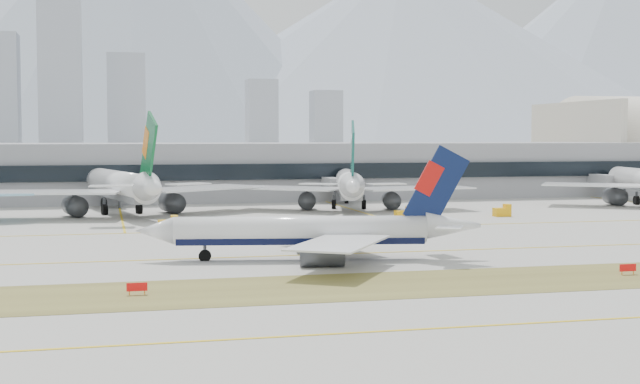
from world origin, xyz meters
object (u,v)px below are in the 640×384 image
object	(u,v)px
taxiing_airliner	(314,232)
widebody_eva	(123,187)
terminal	(251,170)
widebody_cathay	(349,186)

from	to	relation	value
taxiing_airliner	widebody_eva	distance (m)	81.90
terminal	taxiing_airliner	bearing A→B (deg)	-95.38
widebody_eva	terminal	size ratio (longest dim) A/B	0.22
widebody_eva	widebody_cathay	size ratio (longest dim) A/B	1.08
widebody_eva	terminal	bearing A→B (deg)	-49.78
taxiing_airliner	widebody_cathay	distance (m)	84.84
widebody_cathay	terminal	distance (m)	47.18
widebody_cathay	terminal	xyz separation A→B (m)	(-15.60, 44.48, 2.05)
widebody_eva	terminal	world-z (taller)	widebody_eva
widebody_eva	widebody_cathay	bearing A→B (deg)	-100.05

